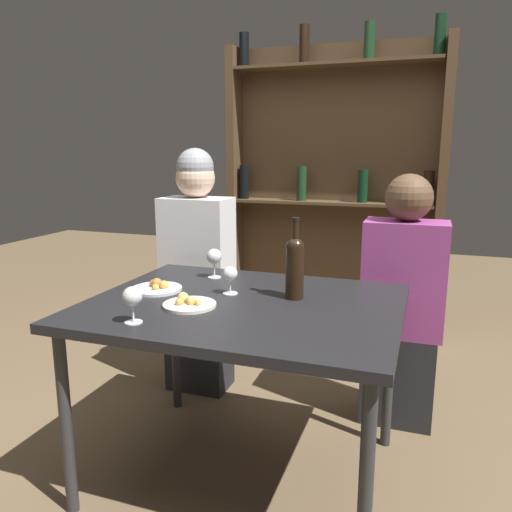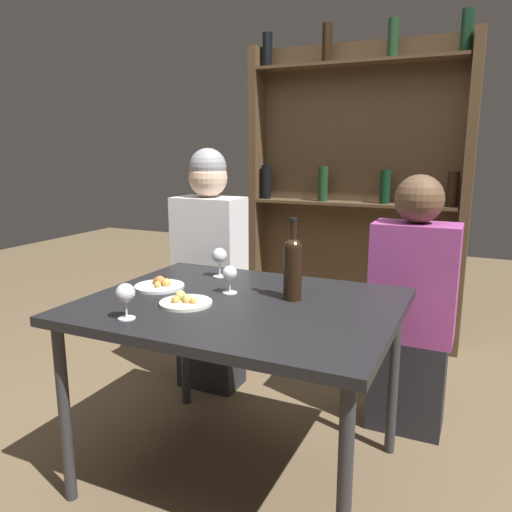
{
  "view_description": "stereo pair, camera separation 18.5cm",
  "coord_description": "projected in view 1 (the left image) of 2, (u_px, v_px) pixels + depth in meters",
  "views": [
    {
      "loc": [
        0.64,
        -1.71,
        1.31
      ],
      "look_at": [
        0.0,
        0.14,
        0.89
      ],
      "focal_mm": 35.0,
      "sensor_mm": 36.0,
      "label": 1
    },
    {
      "loc": [
        0.82,
        -1.64,
        1.31
      ],
      "look_at": [
        0.0,
        0.14,
        0.89
      ],
      "focal_mm": 35.0,
      "sensor_mm": 36.0,
      "label": 2
    }
  ],
  "objects": [
    {
      "name": "wine_rack_wall",
      "position": [
        333.0,
        185.0,
        3.47
      ],
      "size": [
        1.49,
        0.21,
        2.12
      ],
      "color": "#4C3823",
      "rests_on": "ground_plane"
    },
    {
      "name": "food_plate_1",
      "position": [
        157.0,
        288.0,
        2.06
      ],
      "size": [
        0.21,
        0.21,
        0.05
      ],
      "color": "silver",
      "rests_on": "dining_table"
    },
    {
      "name": "seated_person_right",
      "position": [
        402.0,
        308.0,
        2.36
      ],
      "size": [
        0.38,
        0.22,
        1.21
      ],
      "color": "#26262B",
      "rests_on": "ground_plane"
    },
    {
      "name": "dining_table",
      "position": [
        244.0,
        317.0,
        1.92
      ],
      "size": [
        1.17,
        0.94,
        0.74
      ],
      "color": "black",
      "rests_on": "ground_plane"
    },
    {
      "name": "wine_glass_2",
      "position": [
        230.0,
        275.0,
        1.99
      ],
      "size": [
        0.06,
        0.06,
        0.11
      ],
      "color": "silver",
      "rests_on": "dining_table"
    },
    {
      "name": "food_plate_0",
      "position": [
        189.0,
        303.0,
        1.85
      ],
      "size": [
        0.2,
        0.2,
        0.05
      ],
      "color": "silver",
      "rests_on": "dining_table"
    },
    {
      "name": "wine_glass_1",
      "position": [
        214.0,
        257.0,
        2.24
      ],
      "size": [
        0.07,
        0.07,
        0.13
      ],
      "color": "silver",
      "rests_on": "dining_table"
    },
    {
      "name": "ground_plane",
      "position": [
        245.0,
        473.0,
        2.06
      ],
      "size": [
        10.0,
        10.0,
        0.0
      ],
      "primitive_type": "plane",
      "color": "brown"
    },
    {
      "name": "wine_bottle",
      "position": [
        295.0,
        264.0,
        1.92
      ],
      "size": [
        0.07,
        0.07,
        0.32
      ],
      "color": "black",
      "rests_on": "dining_table"
    },
    {
      "name": "seated_person_left",
      "position": [
        198.0,
        274.0,
        2.69
      ],
      "size": [
        0.36,
        0.22,
        1.32
      ],
      "color": "#26262B",
      "rests_on": "ground_plane"
    },
    {
      "name": "wine_glass_0",
      "position": [
        132.0,
        298.0,
        1.65
      ],
      "size": [
        0.07,
        0.07,
        0.13
      ],
      "color": "silver",
      "rests_on": "dining_table"
    }
  ]
}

